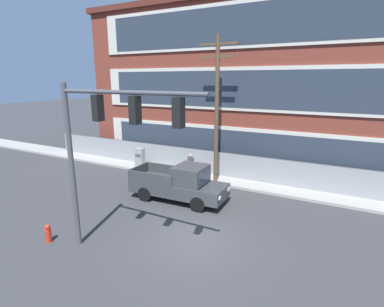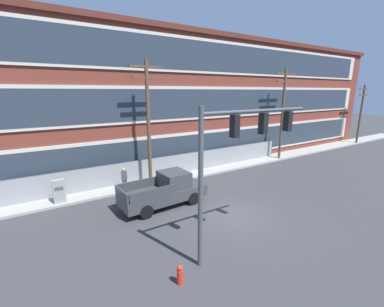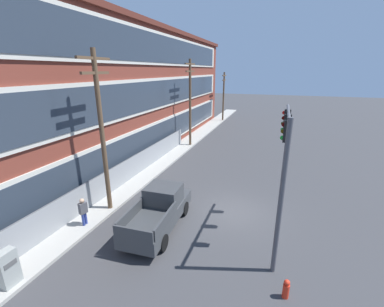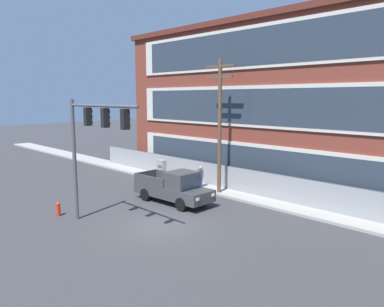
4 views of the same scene
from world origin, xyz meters
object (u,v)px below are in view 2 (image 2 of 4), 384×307
Objects in this scene: electrical_cabinet at (59,192)px; pedestrian_near_cabinet at (124,178)px; fire_hydrant at (180,275)px; pickup_truck_dark_grey at (166,191)px; utility_pole_far_east at (361,112)px; traffic_signal_mast at (238,148)px; utility_pole_midblock at (283,111)px; utility_pole_near_corner at (148,120)px.

pedestrian_near_cabinet is at bearing 1.85° from electrical_cabinet.
fire_hydrant is at bearing -73.51° from electrical_cabinet.
pedestrian_near_cabinet reaches higher than electrical_cabinet.
pickup_truck_dark_grey is 30.93m from utility_pole_far_east.
electrical_cabinet is (-6.02, 9.50, -3.92)m from traffic_signal_mast.
utility_pole_midblock reaches higher than electrical_cabinet.
utility_pole_midblock is at bearing -0.63° from pedestrian_near_cabinet.
utility_pole_midblock reaches higher than fire_hydrant.
pickup_truck_dark_grey is (-0.43, 5.88, -3.77)m from traffic_signal_mast.
utility_pole_near_corner is at bearing -179.98° from utility_pole_midblock.
utility_pole_midblock is (14.59, 9.45, 0.34)m from traffic_signal_mast.
traffic_signal_mast is at bearing -57.64° from electrical_cabinet.
utility_pole_midblock reaches higher than utility_pole_far_east.
pedestrian_near_cabinet is (-1.94, 0.18, -4.04)m from utility_pole_near_corner.
utility_pole_midblock reaches higher than pedestrian_near_cabinet.
utility_pole_far_east is 4.57× the size of pedestrian_near_cabinet.
pickup_truck_dark_grey is 3.26× the size of pedestrian_near_cabinet.
traffic_signal_mast is 1.18× the size of pickup_truck_dark_grey.
pedestrian_near_cabinet is (-1.82, 9.63, -3.77)m from traffic_signal_mast.
traffic_signal_mast is at bearing -85.84° from pickup_truck_dark_grey.
traffic_signal_mast is 9.45m from utility_pole_near_corner.
traffic_signal_mast is 17.39m from utility_pole_midblock.
utility_pole_far_east reaches higher than electrical_cabinet.
fire_hydrant is (2.96, -10.00, -0.44)m from electrical_cabinet.
utility_pole_near_corner is at bearing 179.64° from utility_pole_far_east.
utility_pole_near_corner is 14.48m from utility_pole_midblock.
utility_pole_near_corner is at bearing -5.45° from pedestrian_near_cabinet.
utility_pole_near_corner is 1.18× the size of utility_pole_far_east.
utility_pole_near_corner is 4.48m from pedestrian_near_cabinet.
pickup_truck_dark_grey is at bearing 67.59° from fire_hydrant.
utility_pole_midblock is at bearing 29.42° from fire_hydrant.
utility_pole_near_corner reaches higher than pickup_truck_dark_grey.
pickup_truck_dark_grey is at bearing -166.62° from utility_pole_midblock.
utility_pole_far_east is at bearing 16.38° from fire_hydrant.
utility_pole_midblock is 5.39× the size of pedestrian_near_cabinet.
utility_pole_far_east is 34.82m from fire_hydrant.
utility_pole_midblock is at bearing 179.28° from utility_pole_far_east.
electrical_cabinet is at bearing 147.09° from pickup_truck_dark_grey.
utility_pole_far_east is at bearing -0.72° from utility_pole_midblock.
traffic_signal_mast is 5.35m from fire_hydrant.
electrical_cabinet is (-6.13, 0.05, -4.19)m from utility_pole_near_corner.
utility_pole_near_corner reaches higher than pedestrian_near_cabinet.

